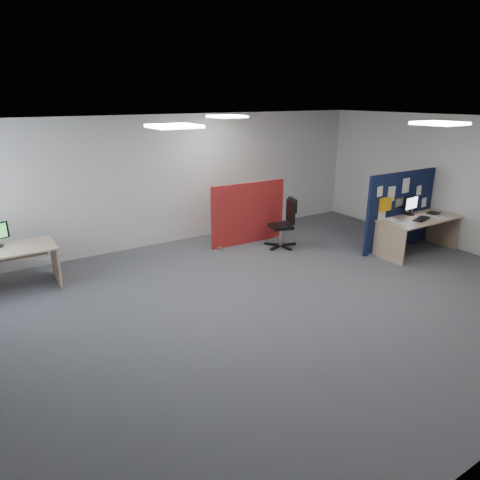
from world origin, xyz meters
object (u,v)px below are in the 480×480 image
navy_divider (399,211)px  second_desk (1,260)px  main_desk (416,226)px  red_divider (248,214)px  monitor_main (411,205)px  office_chair (286,220)px

navy_divider → second_desk: navy_divider is taller
main_desk → red_divider: size_ratio=1.00×
main_desk → red_divider: (-2.56, 2.30, 0.09)m
monitor_main → office_chair: size_ratio=0.43×
monitor_main → main_desk: bearing=-106.9°
red_divider → office_chair: bearing=-47.5°
monitor_main → second_desk: size_ratio=0.27×
monitor_main → red_divider: bearing=135.3°
second_desk → office_chair: (5.23, -0.71, 0.03)m
monitor_main → office_chair: monitor_main is taller
red_divider → monitor_main: bearing=-36.5°
second_desk → office_chair: size_ratio=1.60×
second_desk → navy_divider: bearing=-15.9°
monitor_main → second_desk: 7.63m
second_desk → office_chair: bearing=-7.8°
navy_divider → office_chair: size_ratio=1.91×
navy_divider → red_divider: size_ratio=1.10×
monitor_main → red_divider: size_ratio=0.25×
navy_divider → main_desk: (0.12, -0.35, -0.25)m
main_desk → office_chair: bearing=140.4°
navy_divider → office_chair: navy_divider is taller
navy_divider → main_desk: navy_divider is taller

